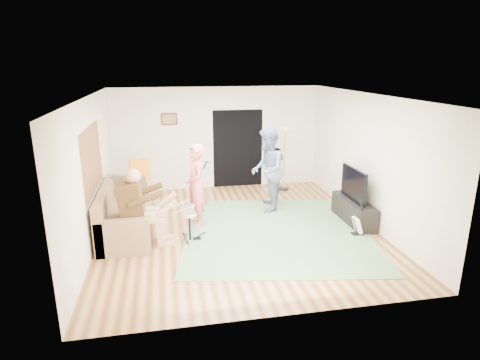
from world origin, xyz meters
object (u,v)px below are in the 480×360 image
tv_cabinet (354,211)px  dining_chair (144,190)px  guitarist (267,170)px  sofa (122,217)px  guitar_spare (358,225)px  television (354,184)px  singer (196,186)px  drum_kit (190,226)px  torchiere_lamp (285,148)px

tv_cabinet → dining_chair: bearing=157.0°
guitarist → sofa: bearing=-63.1°
guitar_spare → television: television is taller
singer → sofa: bearing=-94.0°
guitarist → guitar_spare: guitarist is taller
drum_kit → television: 3.51m
torchiere_lamp → television: torchiere_lamp is taller
sofa → television: size_ratio=2.26×
drum_kit → tv_cabinet: 3.51m
tv_cabinet → torchiere_lamp: bearing=107.7°
torchiere_lamp → dining_chair: bearing=-170.3°
television → tv_cabinet: bearing=0.0°
guitarist → torchiere_lamp: (0.83, 1.43, 0.19)m
singer → torchiere_lamp: 3.23m
drum_kit → tv_cabinet: drum_kit is taller
drum_kit → dining_chair: 2.36m
guitarist → television: 1.92m
guitarist → guitar_spare: 2.34m
drum_kit → guitarist: guitarist is taller
sofa → singer: bearing=4.2°
tv_cabinet → guitarist: bearing=146.5°
guitarist → torchiere_lamp: guitarist is taller
singer → dining_chair: bearing=-149.0°
sofa → guitarist: 3.31m
singer → tv_cabinet: size_ratio=1.23×
singer → drum_kit: bearing=-22.8°
sofa → singer: singer is taller
sofa → singer: 1.60m
singer → guitarist: size_ratio=0.90×
drum_kit → guitar_spare: guitar_spare is taller
tv_cabinet → sofa: bearing=175.5°
sofa → tv_cabinet: bearing=-4.5°
torchiere_lamp → drum_kit: bearing=-134.2°
guitar_spare → torchiere_lamp: torchiere_lamp is taller
guitarist → torchiere_lamp: size_ratio=1.14×
singer → dining_chair: singer is taller
sofa → guitar_spare: size_ratio=3.21×
guitarist → tv_cabinet: 2.08m
dining_chair → guitar_spare: bearing=-50.4°
drum_kit → guitar_spare: bearing=-6.2°
drum_kit → torchiere_lamp: bearing=45.8°
guitarist → television: bearing=70.0°
drum_kit → singer: (0.20, 0.76, 0.58)m
tv_cabinet → drum_kit: bearing=-175.5°
dining_chair → television: television is taller
sofa → drum_kit: (1.30, -0.65, -0.03)m
torchiere_lamp → dining_chair: (-3.65, -0.62, -0.76)m
sofa → dining_chair: 1.55m
sofa → tv_cabinet: sofa is taller
drum_kit → television: television is taller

